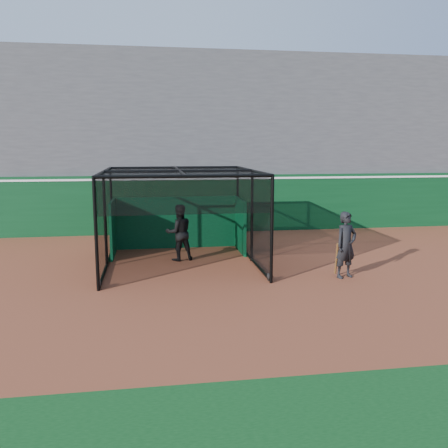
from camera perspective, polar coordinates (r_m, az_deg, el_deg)
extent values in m
plane|color=brown|center=(12.62, -2.39, -7.85)|extent=(120.00, 120.00, 0.00)
cube|color=#0A3B1A|center=(20.68, -5.06, 2.42)|extent=(50.00, 0.45, 2.50)
cube|color=white|center=(20.57, -5.11, 5.46)|extent=(50.00, 0.50, 0.08)
cube|color=#4C4C4F|center=(24.40, -5.76, 9.64)|extent=(50.00, 7.85, 7.75)
cube|color=#4C4C4F|center=(28.20, -6.32, 18.72)|extent=(50.00, 0.30, 1.20)
cube|color=#074724|center=(17.54, -5.76, 0.18)|extent=(4.52, 0.10, 1.90)
cylinder|color=black|center=(13.08, -14.80, -7.04)|extent=(0.08, 0.22, 0.22)
cylinder|color=black|center=(13.39, 5.47, -6.37)|extent=(0.08, 0.22, 0.22)
cylinder|color=black|center=(17.65, -13.24, -2.74)|extent=(0.08, 0.22, 0.22)
cylinder|color=black|center=(17.88, 1.75, -2.33)|extent=(0.08, 0.22, 0.22)
imported|color=black|center=(15.62, -5.43, -1.03)|extent=(1.03, 0.88, 1.85)
imported|color=black|center=(13.93, 14.47, -2.45)|extent=(0.81, 0.66, 1.90)
cylinder|color=#593819|center=(13.97, 13.37, -4.07)|extent=(0.15, 0.37, 0.97)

